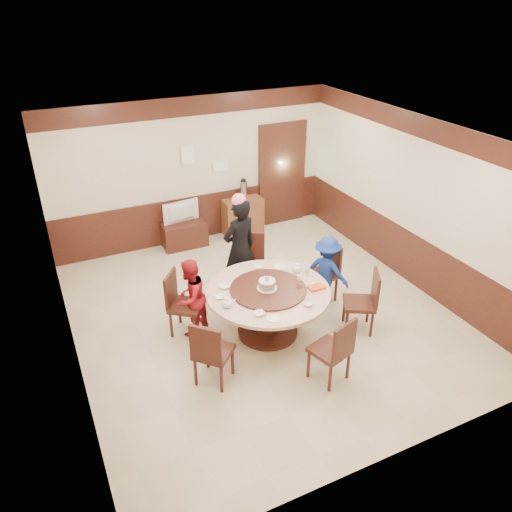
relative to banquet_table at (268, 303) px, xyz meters
name	(u,v)px	position (x,y,z in m)	size (l,w,h in m)	color
room	(262,253)	(0.13, 0.47, 0.55)	(6.00, 6.04, 2.84)	beige
banquet_table	(268,303)	(0.00, 0.00, 0.00)	(1.77, 1.77, 0.78)	#3A1812
chair_0	(322,282)	(1.21, 0.46, -0.23)	(0.48, 0.47, 0.97)	#3A1812
chair_1	(251,273)	(0.29, 1.20, -0.23)	(0.60, 0.60, 0.97)	#3A1812
chair_2	(185,314)	(-1.07, 0.56, -0.23)	(0.62, 0.62, 0.97)	#3A1812
chair_3	(213,362)	(-1.08, -0.60, -0.23)	(0.62, 0.62, 0.97)	#3A1812
chair_4	(330,360)	(0.29, -1.21, -0.23)	(0.55, 0.56, 0.97)	#3A1812
chair_5	(360,312)	(1.27, -0.49, -0.23)	(0.60, 0.60, 0.97)	#3A1812
person_standing	(240,249)	(0.07, 1.15, 0.31)	(0.62, 0.40, 1.69)	black
person_red	(190,297)	(-0.99, 0.52, 0.06)	(0.58, 0.45, 1.19)	#A8161F
person_blue	(327,271)	(1.21, 0.35, 0.04)	(0.74, 0.43, 1.15)	navy
birthday_cake	(267,284)	(-0.02, 0.00, 0.31)	(0.29, 0.29, 0.20)	white
teapot_left	(227,303)	(-0.68, -0.14, 0.28)	(0.17, 0.15, 0.13)	white
teapot_right	(297,268)	(0.61, 0.26, 0.28)	(0.17, 0.15, 0.13)	white
bowl_0	(224,287)	(-0.54, 0.32, 0.24)	(0.15, 0.15, 0.04)	white
bowl_1	(308,304)	(0.31, -0.57, 0.24)	(0.14, 0.14, 0.04)	white
bowl_2	(259,313)	(-0.37, -0.48, 0.23)	(0.14, 0.14, 0.03)	white
bowl_3	(313,284)	(0.64, -0.16, 0.24)	(0.13, 0.13, 0.04)	white
bowl_4	(220,297)	(-0.69, 0.10, 0.23)	(0.13, 0.13, 0.03)	white
bowl_5	(259,267)	(0.14, 0.60, 0.24)	(0.14, 0.14, 0.04)	white
saucer_near	(273,319)	(-0.25, -0.65, 0.22)	(0.18, 0.18, 0.01)	white
saucer_far	(280,267)	(0.45, 0.50, 0.22)	(0.18, 0.18, 0.01)	white
shrimp_platter	(317,288)	(0.62, -0.29, 0.24)	(0.30, 0.20, 0.06)	white
bottle_0	(299,280)	(0.45, -0.07, 0.30)	(0.06, 0.06, 0.16)	white
bottle_1	(307,271)	(0.69, 0.10, 0.30)	(0.06, 0.06, 0.16)	white
tv_stand	(184,234)	(-0.22, 3.20, -0.28)	(0.85, 0.45, 0.50)	#3A1812
television	(183,213)	(-0.22, 3.20, 0.18)	(0.72, 0.09, 0.42)	gray
side_cabinet	(243,216)	(1.05, 3.23, -0.16)	(0.80, 0.40, 0.75)	brown
thermos	(243,190)	(1.07, 3.23, 0.41)	(0.15, 0.15, 0.38)	silver
notice_left	(188,155)	(0.03, 3.41, 1.22)	(0.25, 0.00, 0.35)	white
notice_right	(221,166)	(0.68, 3.41, 0.92)	(0.30, 0.00, 0.22)	white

